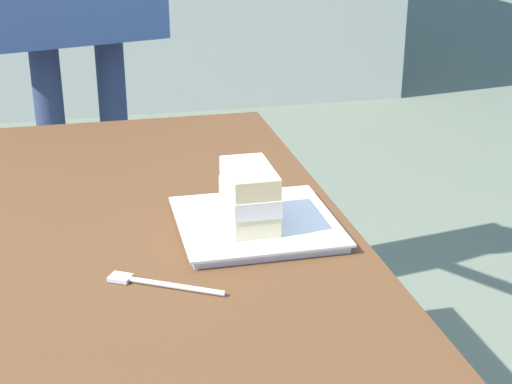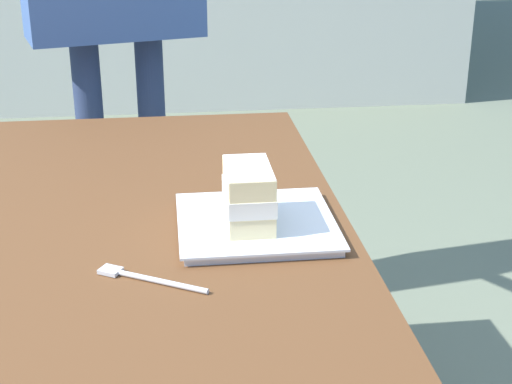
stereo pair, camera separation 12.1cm
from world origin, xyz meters
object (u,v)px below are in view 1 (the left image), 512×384
Objects in this scene: dessert_plate at (256,224)px; dessert_fork at (158,283)px; cake_slice at (250,196)px; patio_table at (81,294)px.

dessert_plate is 1.61× the size of dessert_fork.
dessert_fork is at bearing -48.54° from cake_slice.
cake_slice reaches higher than patio_table.
patio_table is 0.23m from dessert_fork.
dessert_plate is 1.94× the size of cake_slice.
dessert_plate is 0.06m from cake_slice.
patio_table is 0.30m from dessert_plate.
cake_slice reaches higher than dessert_plate.
dessert_plate reaches higher than patio_table.
cake_slice is at bearing 131.46° from dessert_fork.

